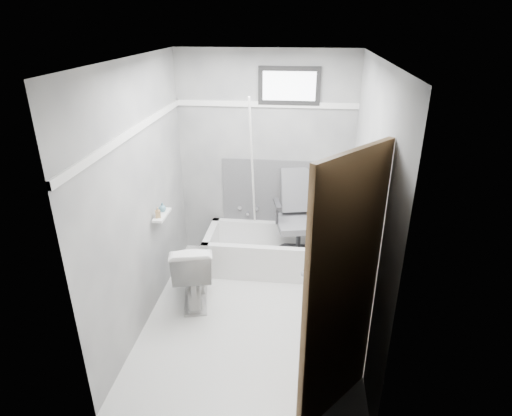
# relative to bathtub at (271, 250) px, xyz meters

# --- Properties ---
(floor) EXTENTS (2.60, 2.60, 0.00)m
(floor) POSITION_rel_bathtub_xyz_m (-0.11, -0.93, -0.21)
(floor) COLOR white
(floor) RESTS_ON ground
(ceiling) EXTENTS (2.60, 2.60, 0.00)m
(ceiling) POSITION_rel_bathtub_xyz_m (-0.11, -0.93, 2.19)
(ceiling) COLOR silver
(ceiling) RESTS_ON floor
(wall_back) EXTENTS (2.00, 0.02, 2.40)m
(wall_back) POSITION_rel_bathtub_xyz_m (-0.11, 0.37, 0.99)
(wall_back) COLOR slate
(wall_back) RESTS_ON floor
(wall_front) EXTENTS (2.00, 0.02, 2.40)m
(wall_front) POSITION_rel_bathtub_xyz_m (-0.11, -2.23, 0.99)
(wall_front) COLOR slate
(wall_front) RESTS_ON floor
(wall_left) EXTENTS (0.02, 2.60, 2.40)m
(wall_left) POSITION_rel_bathtub_xyz_m (-1.11, -0.93, 0.99)
(wall_left) COLOR slate
(wall_left) RESTS_ON floor
(wall_right) EXTENTS (0.02, 2.60, 2.40)m
(wall_right) POSITION_rel_bathtub_xyz_m (0.89, -0.93, 0.99)
(wall_right) COLOR slate
(wall_right) RESTS_ON floor
(bathtub) EXTENTS (1.50, 0.70, 0.42)m
(bathtub) POSITION_rel_bathtub_xyz_m (0.00, 0.00, 0.00)
(bathtub) COLOR silver
(bathtub) RESTS_ON floor
(office_chair) EXTENTS (0.70, 0.70, 1.01)m
(office_chair) POSITION_rel_bathtub_xyz_m (0.31, 0.05, 0.41)
(office_chair) COLOR slate
(office_chair) RESTS_ON bathtub
(toilet) EXTENTS (0.55, 0.79, 0.70)m
(toilet) POSITION_rel_bathtub_xyz_m (-0.73, -0.75, 0.14)
(toilet) COLOR silver
(toilet) RESTS_ON floor
(door) EXTENTS (0.78, 0.78, 2.00)m
(door) POSITION_rel_bathtub_xyz_m (0.87, -2.21, 0.79)
(door) COLOR brown
(door) RESTS_ON floor
(window) EXTENTS (0.66, 0.04, 0.40)m
(window) POSITION_rel_bathtub_xyz_m (0.14, 0.36, 1.81)
(window) COLOR black
(window) RESTS_ON wall_back
(backerboard) EXTENTS (1.50, 0.02, 0.78)m
(backerboard) POSITION_rel_bathtub_xyz_m (0.14, 0.36, 0.59)
(backerboard) COLOR #4C4C4F
(backerboard) RESTS_ON wall_back
(trim_back) EXTENTS (2.00, 0.02, 0.06)m
(trim_back) POSITION_rel_bathtub_xyz_m (-0.11, 0.36, 1.61)
(trim_back) COLOR white
(trim_back) RESTS_ON wall_back
(trim_left) EXTENTS (0.02, 2.60, 0.06)m
(trim_left) POSITION_rel_bathtub_xyz_m (-1.10, -0.93, 1.61)
(trim_left) COLOR white
(trim_left) RESTS_ON wall_left
(pole) EXTENTS (0.02, 0.58, 1.87)m
(pole) POSITION_rel_bathtub_xyz_m (-0.23, 0.13, 0.84)
(pole) COLOR white
(pole) RESTS_ON bathtub
(shelf) EXTENTS (0.10, 0.32, 0.02)m
(shelf) POSITION_rel_bathtub_xyz_m (-1.04, -0.63, 0.69)
(shelf) COLOR white
(shelf) RESTS_ON wall_left
(soap_bottle_a) EXTENTS (0.06, 0.06, 0.11)m
(soap_bottle_a) POSITION_rel_bathtub_xyz_m (-1.05, -0.71, 0.76)
(soap_bottle_a) COLOR #A88554
(soap_bottle_a) RESTS_ON shelf
(soap_bottle_b) EXTENTS (0.10, 0.10, 0.09)m
(soap_bottle_b) POSITION_rel_bathtub_xyz_m (-1.05, -0.57, 0.75)
(soap_bottle_b) COLOR teal
(soap_bottle_b) RESTS_ON shelf
(faucet) EXTENTS (0.26, 0.10, 0.16)m
(faucet) POSITION_rel_bathtub_xyz_m (-0.31, 0.34, 0.34)
(faucet) COLOR silver
(faucet) RESTS_ON wall_back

